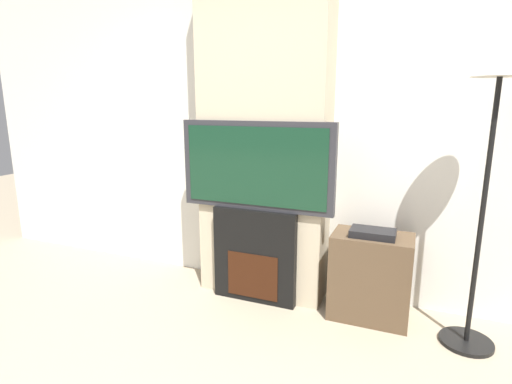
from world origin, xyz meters
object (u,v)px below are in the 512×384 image
(fireplace, at_px, (256,255))
(floor_lamp, at_px, (491,146))
(media_stand, at_px, (370,276))
(television, at_px, (256,166))

(fireplace, distance_m, floor_lamp, 1.71)
(fireplace, height_order, media_stand, fireplace)
(media_stand, bearing_deg, floor_lamp, -9.61)
(television, xyz_separation_m, media_stand, (0.84, 0.06, -0.73))
(floor_lamp, bearing_deg, television, 178.15)
(media_stand, bearing_deg, television, -176.11)
(television, bearing_deg, floor_lamp, -1.85)
(television, relative_size, media_stand, 1.76)
(television, xyz_separation_m, floor_lamp, (1.46, -0.05, 0.21))
(fireplace, height_order, floor_lamp, floor_lamp)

